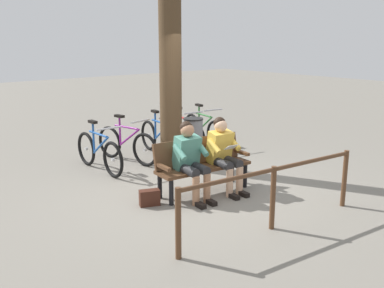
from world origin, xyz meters
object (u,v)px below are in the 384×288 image
object	(u,v)px
person_companion	(190,157)
person_reading	(223,151)
bicycle_orange	(127,144)
bicycle_silver	(99,152)
bicycle_green	(183,133)
bicycle_black	(203,130)
bicycle_red	(160,138)
litter_bin	(193,139)
handbag	(150,198)
tree_trunk	(170,69)
bench	(201,161)

from	to	relation	value
person_companion	person_reading	bearing A→B (deg)	179.95
bicycle_orange	bicycle_silver	bearing A→B (deg)	-85.18
bicycle_green	bicycle_orange	bearing A→B (deg)	-82.26
bicycle_black	bicycle_red	distance (m)	1.28
bicycle_red	litter_bin	bearing A→B (deg)	34.12
person_reading	person_companion	distance (m)	0.64
bicycle_orange	litter_bin	bearing A→B (deg)	48.15
handbag	tree_trunk	world-z (taller)	tree_trunk
bicycle_green	bicycle_silver	size ratio (longest dim) A/B	1.00
tree_trunk	bicycle_black	world-z (taller)	tree_trunk
bicycle_black	tree_trunk	bearing A→B (deg)	-52.16
person_companion	bicycle_black	world-z (taller)	person_companion
bicycle_red	bicycle_silver	world-z (taller)	same
litter_bin	bicycle_silver	distance (m)	1.95
person_companion	bicycle_black	bearing A→B (deg)	-128.73
bicycle_black	bicycle_orange	world-z (taller)	same
bicycle_orange	person_reading	bearing A→B (deg)	-4.17
bicycle_orange	bicycle_silver	world-z (taller)	same
litter_bin	bicycle_green	bearing A→B (deg)	-113.56
bicycle_black	bicycle_orange	xyz separation A→B (m)	(2.10, 0.07, 0.00)
bicycle_silver	bicycle_green	bearing A→B (deg)	97.21
bicycle_green	bicycle_silver	world-z (taller)	same
bicycle_green	bicycle_orange	size ratio (longest dim) A/B	1.01
handbag	bicycle_red	distance (m)	2.89
bench	bicycle_orange	bearing A→B (deg)	-84.06
person_reading	bicycle_orange	world-z (taller)	person_reading
litter_bin	bicycle_silver	size ratio (longest dim) A/B	0.51
bicycle_green	bicycle_red	distance (m)	0.69
bicycle_black	bicycle_orange	distance (m)	2.10
person_companion	litter_bin	world-z (taller)	person_companion
handbag	tree_trunk	bearing A→B (deg)	-136.10
bicycle_red	bicycle_silver	xyz separation A→B (m)	(1.54, 0.22, 0.00)
bicycle_red	bicycle_orange	bearing A→B (deg)	-82.39
tree_trunk	bicycle_red	world-z (taller)	tree_trunk
person_companion	handbag	distance (m)	0.87
bicycle_orange	bicycle_black	bearing A→B (deg)	80.66
person_companion	bicycle_black	size ratio (longest dim) A/B	0.72
tree_trunk	litter_bin	bearing A→B (deg)	-172.89
handbag	bicycle_silver	size ratio (longest dim) A/B	0.18
bench	bicycle_red	xyz separation A→B (m)	(-0.81, -2.26, -0.15)
tree_trunk	bicycle_red	bearing A→B (deg)	-109.64
tree_trunk	bicycle_orange	bearing A→B (deg)	-54.78
person_reading	tree_trunk	size ratio (longest dim) A/B	0.32
person_companion	bicycle_red	distance (m)	2.67
handbag	bicycle_silver	xyz separation A→B (m)	(-0.26, -2.03, 0.24)
bicycle_red	bicycle_green	bearing A→B (deg)	103.31
person_companion	handbag	size ratio (longest dim) A/B	4.00
person_companion	handbag	world-z (taller)	person_companion
bicycle_red	bicycle_orange	distance (m)	0.81
person_reading	handbag	distance (m)	1.43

